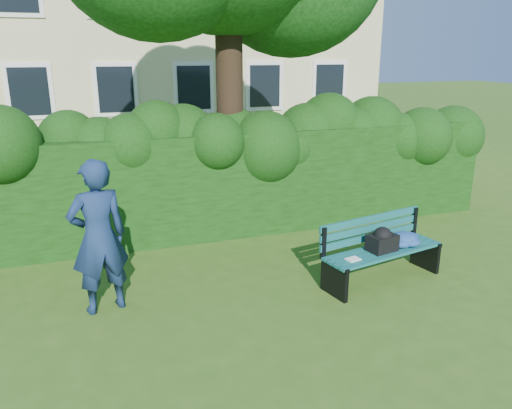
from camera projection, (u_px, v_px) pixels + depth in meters
name	position (u px, v px, depth m)	size (l,w,h in m)	color
ground	(270.00, 280.00, 7.04)	(80.00, 80.00, 0.00)	#345B19
hedge	(226.00, 182.00, 8.76)	(10.00, 1.00, 1.80)	black
park_bench	(386.00, 246.00, 6.96)	(1.89, 0.90, 0.89)	#105151
man_reading	(98.00, 237.00, 5.99)	(0.70, 0.46, 1.92)	navy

